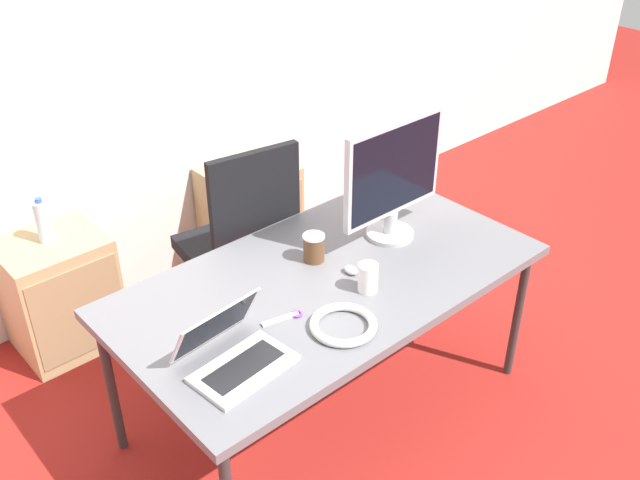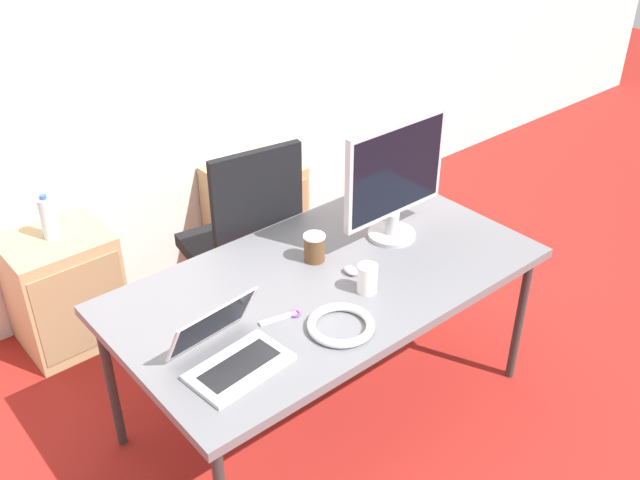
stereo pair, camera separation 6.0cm
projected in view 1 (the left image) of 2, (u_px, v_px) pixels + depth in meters
name	position (u px, v px, depth m)	size (l,w,h in m)	color
ground_plane	(327.00, 406.00, 3.27)	(14.00, 14.00, 0.00)	maroon
wall_back	(130.00, 54.00, 3.51)	(10.00, 0.05, 2.60)	silver
desk	(328.00, 285.00, 2.91)	(1.74, 0.94, 0.73)	slate
office_chair	(241.00, 262.00, 3.54)	(0.56, 0.59, 1.09)	#232326
cabinet_left	(60.00, 293.00, 3.50)	(0.48, 0.42, 0.60)	tan
cabinet_right	(250.00, 215.00, 4.16)	(0.48, 0.42, 0.60)	tan
water_bottle	(43.00, 222.00, 3.29)	(0.07, 0.07, 0.23)	silver
laptop_center	(234.00, 354.00, 2.41)	(0.36, 0.33, 0.20)	silver
monitor	(393.00, 178.00, 3.00)	(0.55, 0.21, 0.54)	#B7B7BC
mouse	(351.00, 270.00, 2.89)	(0.04, 0.07, 0.03)	silver
coffee_cup_white	(368.00, 278.00, 2.77)	(0.08, 0.08, 0.12)	white
coffee_cup_brown	(314.00, 248.00, 2.95)	(0.09, 0.09, 0.12)	brown
cable_coil	(343.00, 325.00, 2.59)	(0.25, 0.25, 0.03)	white
scissors	(286.00, 317.00, 2.65)	(0.17, 0.07, 0.01)	#B2B2B7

